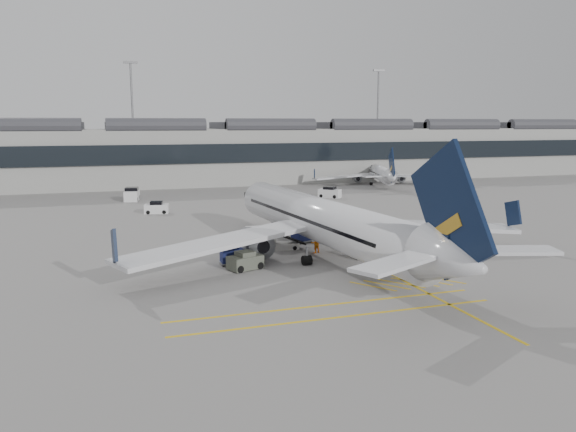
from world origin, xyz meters
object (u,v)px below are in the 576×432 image
object	(u,v)px
baggage_cart_a	(301,233)
ramp_agent_a	(268,242)
pushback_tug	(245,261)
ramp_agent_b	(315,243)
airliner_main	(325,222)
belt_loader	(280,244)

from	to	relation	value
baggage_cart_a	ramp_agent_a	bearing A→B (deg)	-174.56
ramp_agent_a	pushback_tug	distance (m)	7.35
baggage_cart_a	ramp_agent_b	xyz separation A→B (m)	(-0.36, -4.82, -0.06)
ramp_agent_a	pushback_tug	bearing A→B (deg)	175.99
airliner_main	ramp_agent_a	size ratio (longest dim) A/B	25.52
belt_loader	ramp_agent_a	xyz separation A→B (m)	(-1.22, -0.10, 0.32)
ramp_agent_a	ramp_agent_b	world-z (taller)	ramp_agent_b
baggage_cart_a	pushback_tug	world-z (taller)	baggage_cart_a
ramp_agent_b	airliner_main	bearing A→B (deg)	74.12
ramp_agent_a	pushback_tug	world-z (taller)	ramp_agent_a
baggage_cart_a	ramp_agent_b	bearing A→B (deg)	-117.41
airliner_main	belt_loader	xyz separation A→B (m)	(-2.86, 4.51, -2.80)
baggage_cart_a	airliner_main	bearing A→B (deg)	-114.79
ramp_agent_b	pushback_tug	world-z (taller)	ramp_agent_b
ramp_agent_b	pushback_tug	xyz separation A→B (m)	(-7.75, -3.78, -0.28)
airliner_main	belt_loader	world-z (taller)	airliner_main
belt_loader	ramp_agent_b	bearing A→B (deg)	-36.54
ramp_agent_a	baggage_cart_a	bearing A→B (deg)	-33.95
airliner_main	pushback_tug	distance (m)	8.54
airliner_main	baggage_cart_a	size ratio (longest dim) A/B	18.55
airliner_main	baggage_cart_a	bearing A→B (deg)	83.54
airliner_main	pushback_tug	size ratio (longest dim) A/B	13.29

